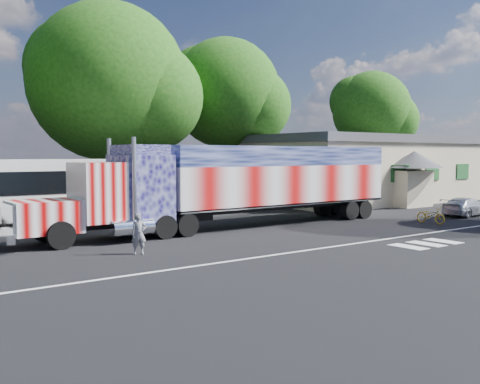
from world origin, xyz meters
TOP-DOWN VIEW (x-y plane):
  - ground at (0.00, 0.00)m, footprint 100.00×100.00m
  - lane_markings at (1.71, -3.77)m, footprint 30.00×2.67m
  - semi_truck at (0.68, 3.96)m, footprint 20.98×3.31m
  - coach_bus at (-6.35, 9.11)m, footprint 12.00×2.79m
  - hall_building at (19.92, 10.86)m, footprint 22.40×12.80m
  - parked_car at (14.79, -0.02)m, footprint 4.02×1.88m
  - woman at (-6.76, 0.10)m, footprint 0.64×0.51m
  - bicycle at (9.96, -0.89)m, footprint 0.63×1.75m
  - tree_ne_a at (8.80, 16.95)m, footprint 9.08×8.65m
  - tree_far_ne at (25.10, 16.11)m, footprint 7.84×7.46m
  - tree_n_mid at (-0.96, 16.62)m, footprint 11.25×10.72m

SIDE VIEW (x-z plane):
  - ground at x=0.00m, z-range 0.00..0.00m
  - lane_markings at x=1.71m, z-range 0.00..0.01m
  - bicycle at x=9.96m, z-range 0.00..0.92m
  - parked_car at x=14.79m, z-range 0.00..1.13m
  - woman at x=-6.76m, z-range 0.00..1.54m
  - coach_bus at x=-6.35m, z-range 0.06..3.55m
  - semi_truck at x=0.68m, z-range 0.07..4.54m
  - hall_building at x=19.92m, z-range 0.02..5.22m
  - tree_far_ne at x=25.10m, z-range 2.04..13.72m
  - tree_ne_a at x=8.80m, z-range 2.07..14.97m
  - tree_n_mid at x=-0.96m, z-range 1.59..15.58m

